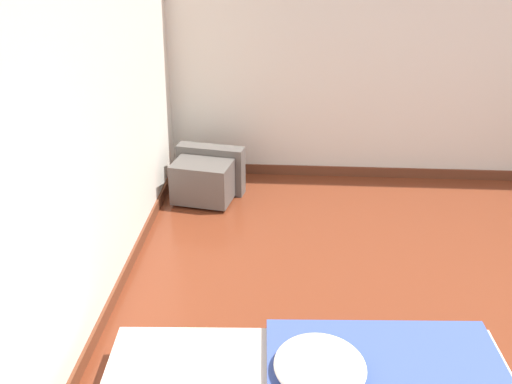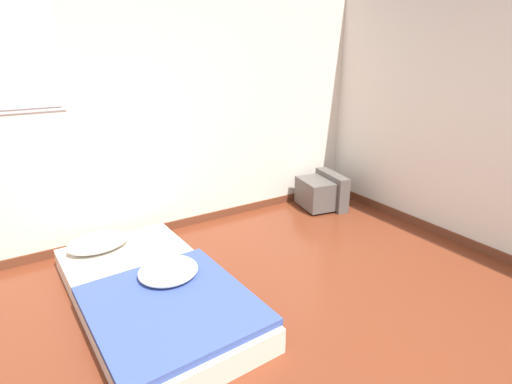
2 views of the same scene
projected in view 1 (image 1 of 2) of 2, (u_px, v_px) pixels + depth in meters
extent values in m
cube|color=silver|center=(45.00, 132.00, 2.56)|extent=(7.43, 0.06, 2.60)
cube|color=brown|center=(89.00, 349.00, 3.11)|extent=(7.43, 0.02, 0.09)
cube|color=silver|center=(509.00, 34.00, 4.68)|extent=(0.06, 8.10, 2.60)
cube|color=brown|center=(484.00, 175.00, 5.20)|extent=(0.02, 8.10, 0.09)
ellipsoid|color=silver|center=(320.00, 366.00, 2.67)|extent=(0.58, 0.56, 0.11)
cube|color=#56514C|center=(203.00, 182.00, 4.71)|extent=(0.40, 0.52, 0.33)
cube|color=#56514C|center=(211.00, 169.00, 4.90)|extent=(0.24, 0.59, 0.42)
cube|color=black|center=(214.00, 165.00, 4.96)|extent=(0.09, 0.47, 0.30)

